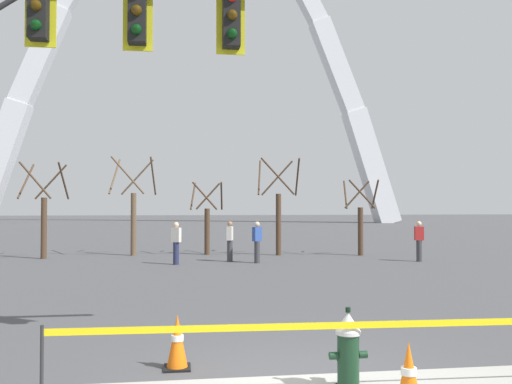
{
  "coord_description": "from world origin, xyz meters",
  "views": [
    {
      "loc": [
        -1.43,
        -6.52,
        2.2
      ],
      "look_at": [
        0.16,
        5.0,
        2.5
      ],
      "focal_mm": 37.72,
      "sensor_mm": 36.0,
      "label": 1
    }
  ],
  "objects": [
    {
      "name": "tree_center_left",
      "position": [
        -0.3,
        17.79,
        1.45
      ],
      "size": [
        1.52,
        1.53,
        3.27
      ],
      "color": "#473323",
      "rests_on": "ground"
    },
    {
      "name": "pedestrian_walking_right",
      "position": [
        0.46,
        14.65,
        0.82
      ],
      "size": [
        0.29,
        0.38,
        1.59
      ],
      "color": "#38383D",
      "rests_on": "ground"
    },
    {
      "name": "caution_tape_barrier",
      "position": [
        0.31,
        -0.42,
        0.64
      ],
      "size": [
        6.55,
        0.26,
        0.89
      ],
      "color": "#232326",
      "rests_on": "ground"
    },
    {
      "name": "fire_hydrant",
      "position": [
        0.54,
        -0.28,
        0.47
      ],
      "size": [
        0.46,
        0.48,
        0.99
      ],
      "color": "black",
      "rests_on": "ground"
    },
    {
      "name": "tree_right_mid",
      "position": [
        6.44,
        16.5,
        1.49
      ],
      "size": [
        1.56,
        1.57,
        3.35
      ],
      "color": "#473323",
      "rests_on": "ground"
    },
    {
      "name": "pedestrian_near_trees",
      "position": [
        1.45,
        13.99,
        0.82
      ],
      "size": [
        0.39,
        0.35,
        1.59
      ],
      "color": "#38383D",
      "rests_on": "ground"
    },
    {
      "name": "tree_center_right",
      "position": [
        2.84,
        17.11,
        1.91
      ],
      "size": [
        1.98,
        1.99,
        4.3
      ],
      "color": "#473323",
      "rests_on": "ground"
    },
    {
      "name": "tree_left_mid",
      "position": [
        -3.56,
        17.85,
        1.93
      ],
      "size": [
        2.0,
        2.01,
        4.35
      ],
      "color": "brown",
      "rests_on": "ground"
    },
    {
      "name": "pedestrian_walking_left",
      "position": [
        -1.64,
        13.86,
        0.82
      ],
      "size": [
        0.39,
        0.34,
        1.59
      ],
      "color": "#232847",
      "rests_on": "ground"
    },
    {
      "name": "monument_arch",
      "position": [
        0.0,
        60.05,
        19.44
      ],
      "size": [
        52.72,
        2.67,
        44.08
      ],
      "color": "silver",
      "rests_on": "ground"
    },
    {
      "name": "traffic_cone_by_hydrant",
      "position": [
        -1.48,
        0.87,
        0.36
      ],
      "size": [
        0.36,
        0.36,
        0.73
      ],
      "color": "black",
      "rests_on": "ground"
    },
    {
      "name": "pedestrian_standing_center",
      "position": [
        7.88,
        13.67,
        0.82
      ],
      "size": [
        0.37,
        0.26,
        1.59
      ],
      "color": "#38383D",
      "rests_on": "ground"
    },
    {
      "name": "traffic_cone_mid_sidewalk",
      "position": [
        1.01,
        -0.95,
        0.36
      ],
      "size": [
        0.36,
        0.36,
        0.73
      ],
      "color": "black",
      "rests_on": "ground"
    },
    {
      "name": "tree_far_left",
      "position": [
        -7.13,
        16.88,
        1.78
      ],
      "size": [
        1.85,
        1.86,
        4.0
      ],
      "color": "#473323",
      "rests_on": "ground"
    },
    {
      "name": "traffic_signal_gantry",
      "position": [
        -3.91,
        1.53,
        4.4
      ],
      "size": [
        7.82,
        0.44,
        6.0
      ],
      "color": "#232326",
      "rests_on": "ground"
    }
  ]
}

